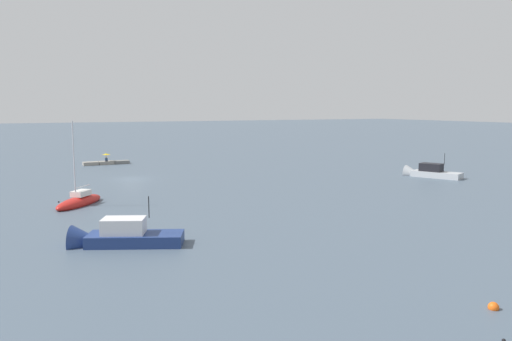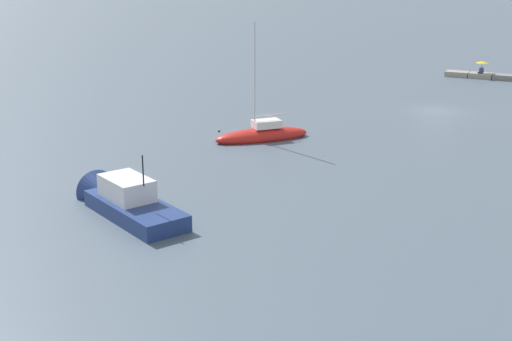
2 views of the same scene
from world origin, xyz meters
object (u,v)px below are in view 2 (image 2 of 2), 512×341
Objects in this scene: person_seated_blue_left at (481,71)px; motorboat_navy_near at (123,203)px; umbrella_open_yellow at (482,62)px; sailboat_red_mid at (262,135)px.

motorboat_navy_near is (7.36, 47.35, -0.34)m from person_seated_blue_left.
motorboat_navy_near is (7.38, 47.50, -1.19)m from umbrella_open_yellow.
motorboat_navy_near is at bearing 131.86° from sailboat_red_mid.
sailboat_red_mid is (7.87, 32.25, -0.45)m from person_seated_blue_left.
sailboat_red_mid is (7.89, 32.40, -1.30)m from umbrella_open_yellow.
person_seated_blue_left is at bearing -63.80° from sailboat_red_mid.
sailboat_red_mid is 1.08× the size of motorboat_navy_near.
motorboat_navy_near is at bearing 90.99° from person_seated_blue_left.
sailboat_red_mid is 15.10m from motorboat_navy_near.
sailboat_red_mid is at bearing 86.11° from person_seated_blue_left.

